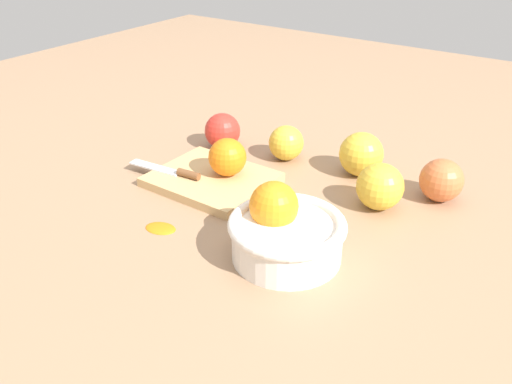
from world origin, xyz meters
TOP-DOWN VIEW (x-y plane):
  - ground_plane at (0.00, 0.00)m, footprint 2.40×2.40m
  - bowl at (-0.11, 0.11)m, footprint 0.17×0.17m
  - cutting_board at (0.12, -0.01)m, footprint 0.21×0.18m
  - orange_on_board at (0.09, -0.03)m, footprint 0.07×0.07m
  - knife at (0.18, 0.03)m, footprint 0.16×0.03m
  - apple_front_left at (-0.17, -0.10)m, footprint 0.08×0.08m
  - apple_front_right at (0.20, -0.15)m, footprint 0.07×0.07m
  - apple_front_right_2 at (0.06, -0.18)m, footprint 0.07×0.07m
  - apple_front_left_2 at (-0.25, -0.19)m, footprint 0.08×0.08m
  - apple_front_left_3 at (-0.09, -0.20)m, footprint 0.08×0.08m
  - citrus_peel at (0.09, 0.16)m, footprint 0.06×0.05m

SIDE VIEW (x-z plane):
  - ground_plane at x=0.00m, z-range 0.00..0.00m
  - citrus_peel at x=0.09m, z-range 0.00..0.01m
  - cutting_board at x=0.12m, z-range 0.00..0.02m
  - knife at x=0.18m, z-range 0.01..0.03m
  - apple_front_right_2 at x=0.06m, z-range 0.00..0.07m
  - apple_front_right at x=0.20m, z-range 0.00..0.07m
  - apple_front_left_2 at x=-0.25m, z-range 0.00..0.08m
  - apple_front_left at x=-0.17m, z-range 0.00..0.08m
  - bowl at x=-0.11m, z-range -0.01..0.10m
  - apple_front_left_3 at x=-0.09m, z-range 0.00..0.08m
  - orange_on_board at x=0.09m, z-range 0.02..0.09m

